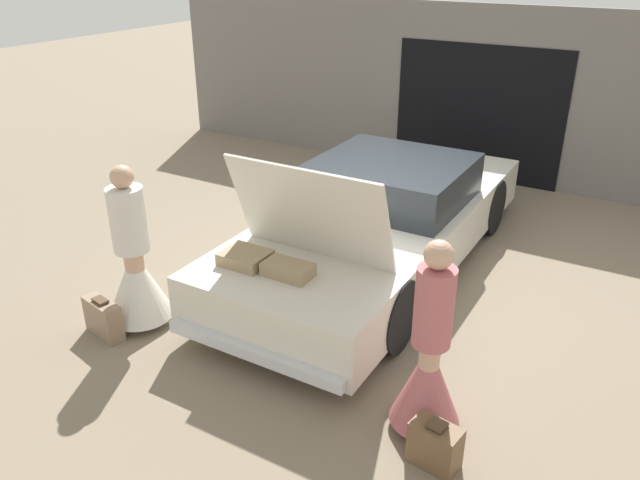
# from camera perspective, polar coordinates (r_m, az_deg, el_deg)

# --- Properties ---
(ground_plane) EXTENTS (40.00, 40.00, 0.00)m
(ground_plane) POSITION_cam_1_polar(r_m,az_deg,el_deg) (7.86, 5.30, -2.11)
(ground_plane) COLOR #7F705B
(garage_wall_back) EXTENTS (12.00, 0.14, 2.80)m
(garage_wall_back) POSITION_cam_1_polar(r_m,az_deg,el_deg) (10.74, 14.48, 12.72)
(garage_wall_back) COLOR slate
(garage_wall_back) RESTS_ON ground_plane
(car) EXTENTS (2.04, 5.32, 1.80)m
(car) POSITION_cam_1_polar(r_m,az_deg,el_deg) (7.64, 5.56, 1.78)
(car) COLOR silver
(car) RESTS_ON ground_plane
(person_left) EXTENTS (0.68, 0.68, 1.74)m
(person_left) POSITION_cam_1_polar(r_m,az_deg,el_deg) (6.64, -16.54, -2.64)
(person_left) COLOR tan
(person_left) RESTS_ON ground_plane
(person_right) EXTENTS (0.58, 0.58, 1.71)m
(person_right) POSITION_cam_1_polar(r_m,az_deg,el_deg) (5.09, 9.90, -11.28)
(person_right) COLOR tan
(person_right) RESTS_ON ground_plane
(suitcase_beside_left_person) EXTENTS (0.51, 0.27, 0.42)m
(suitcase_beside_left_person) POSITION_cam_1_polar(r_m,az_deg,el_deg) (6.73, -19.19, -6.76)
(suitcase_beside_left_person) COLOR #8C7259
(suitcase_beside_left_person) RESTS_ON ground_plane
(suitcase_beside_right_person) EXTENTS (0.41, 0.27, 0.40)m
(suitcase_beside_right_person) POSITION_cam_1_polar(r_m,az_deg,el_deg) (5.05, 10.45, -17.97)
(suitcase_beside_right_person) COLOR brown
(suitcase_beside_right_person) RESTS_ON ground_plane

